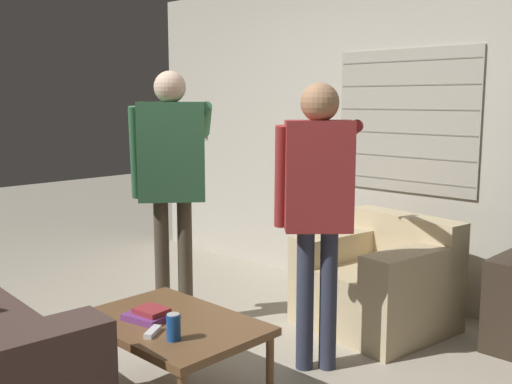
% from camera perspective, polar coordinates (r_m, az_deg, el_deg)
% --- Properties ---
extents(ground_plane, '(16.00, 16.00, 0.00)m').
position_cam_1_polar(ground_plane, '(3.61, -7.37, -16.61)').
color(ground_plane, '#B2A893').
extents(wall_back, '(5.20, 0.08, 2.55)m').
position_cam_1_polar(wall_back, '(4.79, 11.73, 5.43)').
color(wall_back, '#BCB7A8').
rests_on(wall_back, ground_plane).
extents(armchair_beige, '(1.00, 0.93, 0.75)m').
position_cam_1_polar(armchair_beige, '(4.22, 11.64, -8.36)').
color(armchair_beige, '#C6B289').
rests_on(armchair_beige, ground_plane).
extents(coffee_table, '(0.92, 0.63, 0.45)m').
position_cam_1_polar(coffee_table, '(3.12, -8.02, -12.76)').
color(coffee_table, brown).
rests_on(coffee_table, ground_plane).
extents(person_left_standing, '(0.55, 0.83, 1.73)m').
position_cam_1_polar(person_left_standing, '(4.04, -8.03, 2.46)').
color(person_left_standing, '#4C4233').
rests_on(person_left_standing, ground_plane).
extents(person_right_standing, '(0.49, 0.78, 1.64)m').
position_cam_1_polar(person_right_standing, '(3.36, 5.94, -0.01)').
color(person_right_standing, '#33384C').
rests_on(person_right_standing, ground_plane).
extents(book_stack, '(0.24, 0.20, 0.06)m').
position_cam_1_polar(book_stack, '(3.13, -10.19, -11.43)').
color(book_stack, '#75387F').
rests_on(book_stack, coffee_table).
extents(soda_can, '(0.07, 0.07, 0.13)m').
position_cam_1_polar(soda_can, '(2.85, -7.86, -12.62)').
color(soda_can, '#194C9E').
rests_on(soda_can, coffee_table).
extents(spare_remote, '(0.10, 0.13, 0.02)m').
position_cam_1_polar(spare_remote, '(2.95, -9.81, -12.99)').
color(spare_remote, white).
rests_on(spare_remote, coffee_table).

